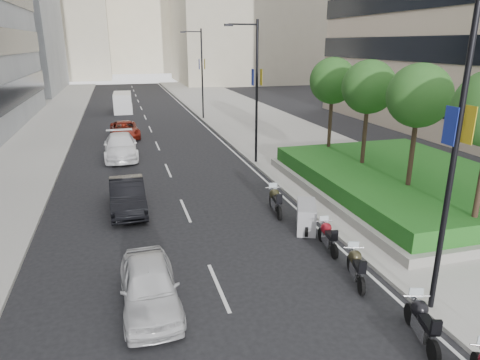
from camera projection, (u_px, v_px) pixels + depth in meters
name	position (u px, v px, depth m)	size (l,w,h in m)	color
sidewalk_right	(264.00, 127.00, 40.55)	(10.00, 100.00, 0.15)	#9E9B93
sidewalk_left	(22.00, 139.00, 35.10)	(8.00, 100.00, 0.15)	#9E9B93
lane_edge	(210.00, 130.00, 39.20)	(0.12, 100.00, 0.01)	silver
lane_centre	(152.00, 133.00, 37.85)	(0.12, 100.00, 0.01)	silver
planter	(406.00, 189.00, 22.41)	(10.00, 14.00, 0.40)	gray
hedge	(407.00, 178.00, 22.22)	(9.40, 13.40, 0.80)	#1A5017
tree_1	(419.00, 96.00, 18.63)	(2.80, 2.80, 6.30)	#332319
tree_2	(369.00, 87.00, 22.30)	(2.80, 2.80, 6.30)	#332319
tree_3	(333.00, 81.00, 25.96)	(2.80, 2.80, 6.30)	#332319
lamp_post_0	(451.00, 146.00, 11.20)	(2.34, 0.45, 9.00)	black
lamp_post_1	(254.00, 86.00, 26.77)	(2.34, 0.45, 9.00)	black
lamp_post_2	(201.00, 70.00, 43.26)	(2.34, 0.45, 9.00)	black
motorcycle_2	(422.00, 322.00, 11.32)	(0.86, 2.13, 1.08)	black
motorcycle_3	(356.00, 266.00, 14.21)	(0.83, 2.02, 1.03)	black
motorcycle_4	(328.00, 236.00, 16.46)	(0.67, 2.01, 1.00)	black
motorcycle_5	(306.00, 217.00, 18.22)	(1.43, 2.04, 1.15)	black
motorcycle_6	(275.00, 201.00, 19.98)	(0.74, 2.22, 1.11)	black
car_a	(149.00, 286.00, 12.78)	(1.68, 4.19, 1.43)	silver
car_b	(127.00, 195.00, 20.26)	(1.58, 4.54, 1.49)	black
car_c	(121.00, 146.00, 29.72)	(2.21, 5.44, 1.58)	white
car_d	(125.00, 130.00, 36.03)	(2.23, 4.83, 1.34)	maroon
delivery_van	(123.00, 103.00, 49.26)	(2.11, 5.21, 2.16)	silver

